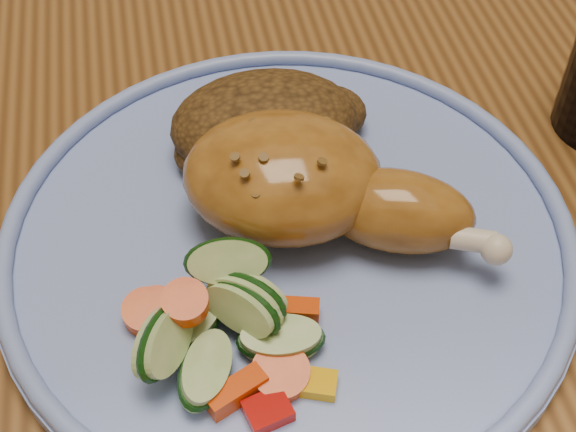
{
  "coord_description": "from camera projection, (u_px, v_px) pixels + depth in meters",
  "views": [
    {
      "loc": [
        -0.08,
        -0.41,
        1.09
      ],
      "look_at": [
        -0.03,
        -0.15,
        0.78
      ],
      "focal_mm": 50.0,
      "sensor_mm": 36.0,
      "label": 1
    }
  ],
  "objects": [
    {
      "name": "rice_pilaf",
      "position": [
        268.0,
        124.0,
        0.45
      ],
      "size": [
        0.12,
        0.08,
        0.05
      ],
      "color": "#4E3313",
      "rests_on": "plate"
    },
    {
      "name": "chicken_leg",
      "position": [
        310.0,
        185.0,
        0.41
      ],
      "size": [
        0.16,
        0.12,
        0.06
      ],
      "color": "#9E6421",
      "rests_on": "plate"
    },
    {
      "name": "dining_table",
      "position": [
        285.0,
        162.0,
        0.59
      ],
      "size": [
        0.9,
        1.4,
        0.75
      ],
      "color": "brown",
      "rests_on": "ground"
    },
    {
      "name": "vegetable_pile",
      "position": [
        222.0,
        324.0,
        0.37
      ],
      "size": [
        0.1,
        0.1,
        0.05
      ],
      "color": "#A50A05",
      "rests_on": "plate"
    },
    {
      "name": "plate",
      "position": [
        288.0,
        242.0,
        0.43
      ],
      "size": [
        0.31,
        0.31,
        0.01
      ],
      "primitive_type": "cylinder",
      "color": "#748DD2",
      "rests_on": "dining_table"
    },
    {
      "name": "plate_rim",
      "position": [
        288.0,
        228.0,
        0.42
      ],
      "size": [
        0.3,
        0.3,
        0.01
      ],
      "primitive_type": "torus",
      "color": "#748DD2",
      "rests_on": "plate"
    }
  ]
}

